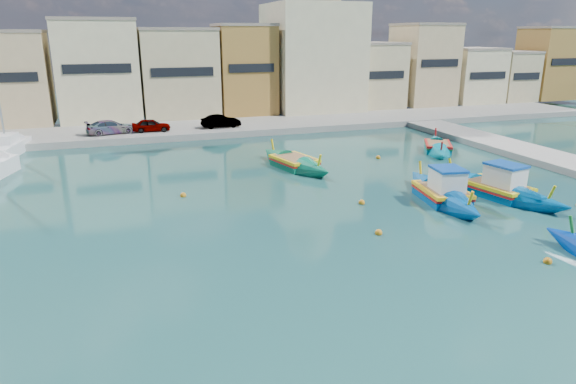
{
  "coord_description": "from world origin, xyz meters",
  "views": [
    {
      "loc": [
        -12.96,
        -18.03,
        9.25
      ],
      "look_at": [
        -4.7,
        6.0,
        1.4
      ],
      "focal_mm": 32.0,
      "sensor_mm": 36.0,
      "label": 1
    }
  ],
  "objects": [
    {
      "name": "parked_cars",
      "position": [
        -9.32,
        30.5,
        1.21
      ],
      "size": [
        14.21,
        2.46,
        1.24
      ],
      "color": "#4C1919",
      "rests_on": "north_quay"
    },
    {
      "name": "yacht_north",
      "position": [
        -20.98,
        28.88,
        0.44
      ],
      "size": [
        3.88,
        8.63,
        11.14
      ],
      "color": "white",
      "rests_on": "ground"
    },
    {
      "name": "luzzu_green",
      "position": [
        -0.84,
        15.8,
        0.29
      ],
      "size": [
        4.13,
        8.86,
        2.71
      ],
      "color": "#0A6E50",
      "rests_on": "ground"
    },
    {
      "name": "luzzu_cyan_mid",
      "position": [
        12.2,
        17.14,
        0.26
      ],
      "size": [
        5.81,
        8.11,
        2.44
      ],
      "color": "#00849B",
      "rests_on": "ground"
    },
    {
      "name": "north_quay",
      "position": [
        0.0,
        32.0,
        0.3
      ],
      "size": [
        80.0,
        8.0,
        0.6
      ],
      "primitive_type": "cube",
      "color": "gray",
      "rests_on": "ground"
    },
    {
      "name": "luzzu_blue_cabin",
      "position": [
        4.65,
        5.78,
        0.39
      ],
      "size": [
        3.66,
        9.2,
        3.17
      ],
      "color": "#004FA0",
      "rests_on": "ground"
    },
    {
      "name": "mooring_buoys",
      "position": [
        1.78,
        6.05,
        0.08
      ],
      "size": [
        21.12,
        19.58,
        0.36
      ],
      "color": "orange",
      "rests_on": "ground"
    },
    {
      "name": "north_townhouses",
      "position": [
        6.68,
        39.36,
        5.0
      ],
      "size": [
        83.2,
        7.87,
        10.19
      ],
      "color": "tan",
      "rests_on": "ground"
    },
    {
      "name": "luzzu_turquoise_cabin",
      "position": [
        8.24,
        5.58,
        0.38
      ],
      "size": [
        4.05,
        10.1,
        3.17
      ],
      "color": "#005A9A",
      "rests_on": "ground"
    },
    {
      "name": "church_block",
      "position": [
        10.0,
        40.0,
        8.41
      ],
      "size": [
        10.0,
        10.0,
        19.1
      ],
      "color": "beige",
      "rests_on": "ground"
    },
    {
      "name": "ground",
      "position": [
        0.0,
        0.0,
        0.0
      ],
      "size": [
        160.0,
        160.0,
        0.0
      ],
      "primitive_type": "plane",
      "color": "#123336",
      "rests_on": "ground"
    }
  ]
}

